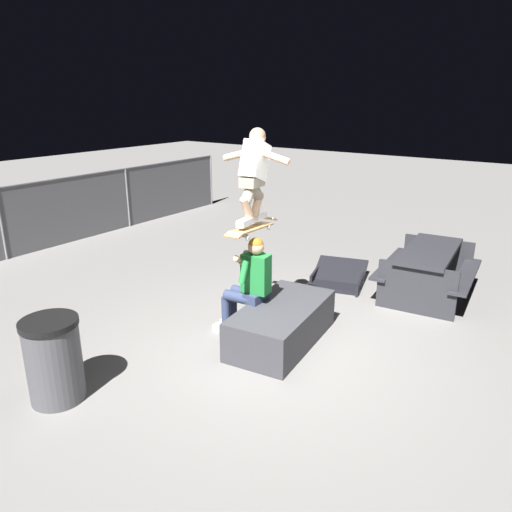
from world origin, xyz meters
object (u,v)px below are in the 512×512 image
object	(u,v)px
trash_bin	(54,360)
ledge_box_main	(282,324)
skateboard	(252,228)
skater_airborne	(254,171)
kicker_ramp	(338,278)
person_sitting_on_ledge	(249,281)
picnic_table_back	(428,265)

from	to	relation	value
trash_bin	ledge_box_main	bearing A→B (deg)	-27.51
skateboard	skater_airborne	size ratio (longest dim) A/B	0.93
skater_airborne	kicker_ramp	world-z (taller)	skater_airborne
skateboard	skater_airborne	world-z (taller)	skater_airborne
person_sitting_on_ledge	skater_airborne	bearing A→B (deg)	2.59
ledge_box_main	person_sitting_on_ledge	size ratio (longest dim) A/B	1.21
ledge_box_main	skater_airborne	size ratio (longest dim) A/B	1.44
skater_airborne	trash_bin	size ratio (longest dim) A/B	1.26
skater_airborne	trash_bin	bearing A→B (deg)	162.52
skater_airborne	trash_bin	world-z (taller)	skater_airborne
kicker_ramp	trash_bin	size ratio (longest dim) A/B	1.38
person_sitting_on_ledge	trash_bin	distance (m)	2.42
ledge_box_main	skateboard	bearing A→B (deg)	89.10
skateboard	kicker_ramp	size ratio (longest dim) A/B	0.85
kicker_ramp	trash_bin	world-z (taller)	trash_bin
person_sitting_on_ledge	kicker_ramp	xyz separation A→B (m)	(2.39, -0.12, -0.68)
ledge_box_main	skateboard	world-z (taller)	skateboard
picnic_table_back	trash_bin	size ratio (longest dim) A/B	2.05
skater_airborne	picnic_table_back	xyz separation A→B (m)	(2.52, -1.48, -1.61)
ledge_box_main	skateboard	size ratio (longest dim) A/B	1.55
trash_bin	skater_airborne	bearing A→B (deg)	-17.48
picnic_table_back	kicker_ramp	bearing A→B (deg)	101.19
picnic_table_back	trash_bin	distance (m)	5.42
skater_airborne	kicker_ramp	bearing A→B (deg)	-3.09
picnic_table_back	trash_bin	xyz separation A→B (m)	(-4.93, 2.24, -0.05)
ledge_box_main	picnic_table_back	world-z (taller)	picnic_table_back
kicker_ramp	picnic_table_back	size ratio (longest dim) A/B	0.67
ledge_box_main	picnic_table_back	distance (m)	2.79
skateboard	picnic_table_back	distance (m)	3.11
skateboard	trash_bin	world-z (taller)	skateboard
skateboard	picnic_table_back	xyz separation A→B (m)	(2.58, -1.47, -0.92)
kicker_ramp	picnic_table_back	distance (m)	1.46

